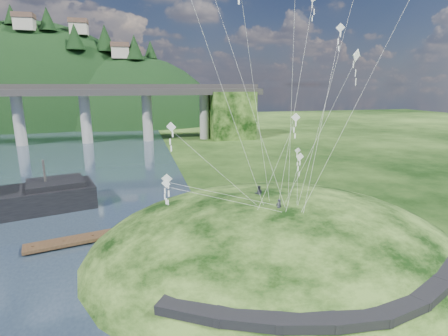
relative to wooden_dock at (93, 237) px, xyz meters
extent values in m
plane|color=black|center=(8.78, -7.85, -0.38)|extent=(320.00, 320.00, 0.00)
ellipsoid|color=black|center=(16.78, -5.85, -1.88)|extent=(36.00, 32.00, 13.00)
cube|color=black|center=(7.28, -15.85, 1.65)|extent=(4.32, 3.62, 0.71)
cube|color=black|center=(10.28, -17.50, 1.71)|extent=(4.10, 2.97, 0.61)
cube|color=black|center=(13.28, -18.50, 1.70)|extent=(3.85, 2.37, 0.62)
cube|color=black|center=(16.28, -18.95, 1.66)|extent=(3.62, 1.83, 0.66)
cube|color=black|center=(19.28, -18.75, 1.67)|extent=(3.82, 2.27, 0.68)
cube|color=black|center=(22.28, -17.80, 1.76)|extent=(4.11, 2.97, 0.71)
cube|color=black|center=(25.28, -16.25, 1.78)|extent=(4.26, 3.43, 0.66)
cylinder|color=gray|center=(-23.22, 62.15, 6.12)|extent=(2.60, 2.60, 13.00)
cylinder|color=gray|center=(-7.72, 62.15, 6.12)|extent=(2.60, 2.60, 13.00)
cylinder|color=gray|center=(7.78, 62.15, 6.12)|extent=(2.60, 2.60, 13.00)
cylinder|color=gray|center=(23.28, 62.15, 6.12)|extent=(2.60, 2.60, 13.00)
cube|color=black|center=(30.78, 62.15, 6.12)|extent=(12.00, 11.00, 13.00)
ellipsoid|color=black|center=(-31.22, 118.15, -6.38)|extent=(96.00, 68.00, 88.00)
ellipsoid|color=black|center=(3.78, 110.15, -10.38)|extent=(76.00, 56.00, 72.00)
cone|color=black|center=(-34.09, 106.22, 37.50)|extent=(4.97, 4.97, 6.54)
cone|color=black|center=(-22.62, 104.19, 36.30)|extent=(5.83, 5.83, 7.67)
cone|color=black|center=(-13.67, 99.24, 30.20)|extent=(6.47, 6.47, 8.51)
cone|color=black|center=(-4.44, 106.14, 30.85)|extent=(7.13, 7.13, 9.38)
cone|color=black|center=(5.66, 101.18, 27.49)|extent=(6.56, 6.56, 8.63)
cone|color=black|center=(11.55, 106.78, 27.30)|extent=(4.88, 4.88, 6.42)
cube|color=beige|center=(-29.22, 102.15, 33.90)|extent=(6.00, 5.00, 4.00)
cube|color=brown|center=(-29.22, 102.15, 36.60)|extent=(6.40, 5.40, 1.60)
cube|color=beige|center=(-13.22, 108.15, 33.80)|extent=(6.00, 5.00, 4.00)
cube|color=brown|center=(-13.22, 108.15, 36.50)|extent=(6.40, 5.40, 1.60)
cube|color=beige|center=(0.78, 102.15, 25.50)|extent=(6.00, 5.00, 4.00)
cube|color=brown|center=(0.78, 102.15, 28.20)|extent=(6.40, 5.40, 1.60)
cube|color=black|center=(-5.33, 11.40, 2.73)|extent=(7.58, 6.82, 0.64)
cylinder|color=#2D2B2B|center=(-6.37, 11.12, 4.12)|extent=(0.26, 0.26, 3.22)
cube|color=#392617|center=(0.00, 0.00, 0.01)|extent=(12.22, 4.64, 0.30)
cylinder|color=#392617|center=(-5.05, -1.19, -0.21)|extent=(0.26, 0.26, 0.87)
cylinder|color=#392617|center=(-2.53, -0.60, -0.21)|extent=(0.26, 0.26, 0.87)
cylinder|color=#392617|center=(0.00, 0.00, -0.21)|extent=(0.26, 0.26, 0.87)
cylinder|color=#392617|center=(2.53, 0.60, -0.21)|extent=(0.26, 0.26, 0.87)
cylinder|color=#392617|center=(5.05, 1.19, -0.21)|extent=(0.26, 0.26, 0.87)
imported|color=#282936|center=(15.88, -8.24, 5.29)|extent=(0.60, 0.44, 1.50)
imported|color=#282936|center=(15.51, -4.32, 5.35)|extent=(0.85, 0.72, 1.56)
cube|color=white|center=(11.34, -11.08, 19.69)|extent=(0.11, 0.03, 0.49)
cube|color=white|center=(6.84, -6.95, 7.28)|extent=(0.84, 0.26, 0.84)
cube|color=white|center=(6.84, -6.95, 6.68)|extent=(0.11, 0.02, 0.50)
cube|color=white|center=(6.84, -6.95, 6.07)|extent=(0.11, 0.02, 0.50)
cube|color=white|center=(6.84, -6.95, 5.47)|extent=(0.11, 0.02, 0.50)
cube|color=white|center=(18.43, -13.57, 16.30)|extent=(0.70, 0.36, 0.75)
cube|color=white|center=(18.43, -13.57, 15.77)|extent=(0.09, 0.07, 0.44)
cube|color=white|center=(18.43, -13.57, 15.23)|extent=(0.09, 0.07, 0.44)
cube|color=white|center=(18.43, -13.57, 14.69)|extent=(0.09, 0.07, 0.44)
cube|color=white|center=(19.66, -2.80, 11.45)|extent=(0.78, 0.43, 0.85)
cube|color=white|center=(19.66, -2.80, 10.84)|extent=(0.11, 0.05, 0.50)
cube|color=white|center=(19.66, -2.80, 10.24)|extent=(0.11, 0.05, 0.50)
cube|color=white|center=(19.66, -2.80, 9.63)|extent=(0.11, 0.05, 0.50)
cube|color=white|center=(20.28, -2.87, 7.56)|extent=(0.85, 0.20, 0.84)
cube|color=white|center=(20.28, -2.87, 6.96)|extent=(0.11, 0.05, 0.49)
cube|color=white|center=(20.28, -2.87, 6.37)|extent=(0.11, 0.05, 0.49)
cube|color=white|center=(20.28, -2.87, 5.77)|extent=(0.11, 0.05, 0.49)
cube|color=white|center=(23.41, 4.05, 6.81)|extent=(0.76, 0.29, 0.73)
cube|color=white|center=(23.41, 4.05, 6.27)|extent=(0.10, 0.05, 0.44)
cube|color=white|center=(23.41, 4.05, 5.73)|extent=(0.10, 0.05, 0.44)
cube|color=white|center=(23.41, 4.05, 5.19)|extent=(0.10, 0.05, 0.44)
cube|color=white|center=(24.38, -1.79, 19.85)|extent=(0.64, 0.67, 0.85)
cube|color=white|center=(24.38, -1.79, 19.23)|extent=(0.11, 0.07, 0.51)
cube|color=white|center=(24.38, -1.79, 18.61)|extent=(0.11, 0.07, 0.51)
cube|color=white|center=(24.38, -1.79, 17.98)|extent=(0.11, 0.07, 0.51)
cube|color=white|center=(6.52, -9.86, 7.71)|extent=(0.58, 0.42, 0.67)
cube|color=white|center=(6.52, -9.86, 7.23)|extent=(0.09, 0.05, 0.40)
cube|color=white|center=(6.52, -9.86, 6.75)|extent=(0.09, 0.05, 0.40)
cube|color=white|center=(6.52, -9.86, 6.26)|extent=(0.09, 0.05, 0.40)
cube|color=white|center=(18.11, -8.01, 20.35)|extent=(0.09, 0.05, 0.40)
cube|color=white|center=(18.11, -8.01, 19.85)|extent=(0.09, 0.05, 0.40)
cube|color=white|center=(18.11, -8.01, 19.36)|extent=(0.09, 0.05, 0.40)
cube|color=white|center=(7.40, -6.10, 11.27)|extent=(0.74, 0.42, 0.79)
cube|color=white|center=(7.40, -6.10, 10.69)|extent=(0.11, 0.04, 0.48)
cube|color=white|center=(7.40, -6.10, 10.11)|extent=(0.11, 0.04, 0.48)
cube|color=white|center=(7.40, -6.10, 9.52)|extent=(0.11, 0.04, 0.48)
camera|label=1|loc=(4.72, -33.81, 14.52)|focal=28.00mm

